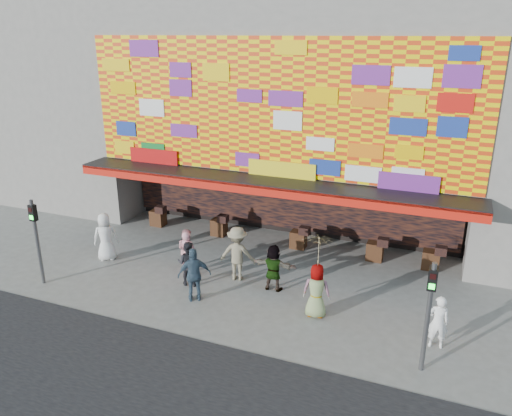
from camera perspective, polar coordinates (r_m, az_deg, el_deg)
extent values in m
plane|color=slate|center=(16.49, -3.44, -10.04)|extent=(90.00, 90.00, 0.00)
cube|color=gray|center=(21.89, 5.52, 15.16)|extent=(15.00, 8.00, 7.00)
cube|color=black|center=(23.73, 5.84, 3.19)|extent=(15.00, 6.00, 3.00)
cube|color=gray|center=(23.43, -14.49, 2.44)|extent=(0.40, 2.00, 3.00)
cube|color=gray|center=(19.12, 23.68, -2.49)|extent=(0.40, 2.00, 3.00)
cube|color=black|center=(18.21, 0.96, 3.16)|extent=(15.20, 1.60, 0.12)
cube|color=red|center=(17.56, 0.03, 2.03)|extent=(15.20, 0.04, 0.35)
cube|color=#FDDA00|center=(18.19, 1.65, 11.36)|extent=(14.80, 0.08, 4.90)
cube|color=black|center=(20.85, 3.37, 1.08)|extent=(14.00, 0.25, 2.50)
cube|color=gray|center=(28.53, -21.20, 13.96)|extent=(11.00, 8.00, 12.00)
cylinder|color=#59595B|center=(18.16, -23.69, -3.62)|extent=(0.12, 0.12, 3.00)
cube|color=black|center=(17.81, -24.14, -0.50)|extent=(0.22, 0.18, 0.55)
cube|color=black|center=(17.71, -24.42, -0.21)|extent=(0.14, 0.02, 0.14)
cube|color=#19E533|center=(17.79, -24.30, -0.99)|extent=(0.14, 0.02, 0.14)
cylinder|color=#59595B|center=(13.19, 19.02, -11.82)|extent=(0.12, 0.12, 3.00)
cube|color=black|center=(12.69, 19.54, -7.75)|extent=(0.22, 0.18, 0.55)
cube|color=black|center=(12.55, 19.58, -7.40)|extent=(0.14, 0.02, 0.14)
cube|color=#19E533|center=(12.67, 19.44, -8.46)|extent=(0.14, 0.02, 0.14)
imported|color=white|center=(19.41, -16.81, -3.17)|extent=(1.07, 0.99, 1.84)
imported|color=pink|center=(17.63, -7.84, -5.17)|extent=(0.68, 0.55, 1.64)
imported|color=#222228|center=(17.02, -7.79, -6.27)|extent=(0.83, 0.69, 1.55)
imported|color=gray|center=(17.13, -2.13, -5.22)|extent=(1.35, 0.92, 1.92)
imported|color=#384E62|center=(15.95, -7.05, -7.58)|extent=(1.12, 0.93, 1.80)
imported|color=gray|center=(16.52, 2.01, -6.83)|extent=(1.49, 0.51, 1.60)
imported|color=gray|center=(15.13, 6.93, -9.38)|extent=(0.90, 0.65, 1.69)
imported|color=white|center=(14.56, 20.07, -12.13)|extent=(0.62, 0.46, 1.54)
imported|color=#BE7B84|center=(18.10, -7.90, -4.68)|extent=(0.89, 0.79, 1.53)
imported|color=#D8C688|center=(14.55, 7.13, -4.89)|extent=(1.13, 1.14, 0.90)
cylinder|color=#4C3326|center=(14.94, 6.99, -8.03)|extent=(0.02, 0.02, 1.00)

